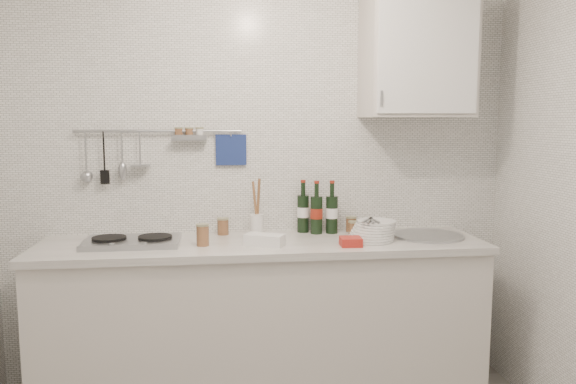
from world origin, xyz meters
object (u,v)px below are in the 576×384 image
(plate_stack_hob, at_px, (110,242))
(utensil_crock, at_px, (257,221))
(plate_stack_sink, at_px, (373,231))
(wall_cabinet, at_px, (417,55))
(wine_bottles, at_px, (317,207))

(plate_stack_hob, bearing_deg, utensil_crock, 12.05)
(plate_stack_sink, bearing_deg, plate_stack_hob, 177.50)
(plate_stack_sink, xyz_separation_m, utensil_crock, (-0.63, 0.23, 0.03))
(wall_cabinet, relative_size, plate_stack_hob, 2.60)
(plate_stack_sink, distance_m, utensil_crock, 0.67)
(wine_bottles, xyz_separation_m, utensil_crock, (-0.36, -0.01, -0.08))
(wine_bottles, distance_m, utensil_crock, 0.37)
(plate_stack_hob, height_order, plate_stack_sink, plate_stack_sink)
(wall_cabinet, xyz_separation_m, plate_stack_sink, (-0.29, -0.17, -0.98))
(wine_bottles, bearing_deg, utensil_crock, -178.62)
(wall_cabinet, bearing_deg, plate_stack_hob, -176.43)
(wall_cabinet, relative_size, wine_bottles, 2.26)
(wall_cabinet, bearing_deg, utensil_crock, 176.05)
(plate_stack_sink, relative_size, utensil_crock, 0.85)
(plate_stack_sink, distance_m, wine_bottles, 0.38)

